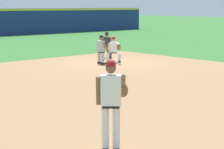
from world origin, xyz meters
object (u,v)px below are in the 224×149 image
Objects in this scene: pitcher at (112,100)px; baserunner at (101,48)px; first_base_bag at (113,62)px; umpire at (107,44)px; first_baseman at (114,48)px; baseball at (109,78)px.

pitcher is 13.22m from baserunner.
first_base_bag is 1.00m from baserunner.
umpire is (10.33, 11.90, -0.27)m from pitcher.
first_base_bag is at bearing -13.16° from baserunner.
umpire reaches higher than first_base_bag.
baserunner is (8.45, 10.16, -0.27)m from pitcher.
first_baseman is (0.20, 0.15, 0.69)m from first_base_bag.
umpire is at bearing 49.03° from pitcher.
first_base_bag is 4.81m from baseball.
first_base_bag is at bearing -143.03° from first_baseman.
baseball is at bearing -134.04° from first_base_bag.
pitcher is (-5.76, -6.55, 1.02)m from baseball.
first_baseman is 0.92× the size of baserunner.
baserunner is (2.69, 3.61, 0.76)m from baseball.
first_baseman is 2.02m from umpire.
umpire is at bearing 56.79° from first_base_bag.
first_base_bag is 0.73m from first_baseman.
first_baseman is 0.92× the size of umpire.
baserunner is at bearing -137.34° from umpire.
umpire is at bearing 42.66° from baserunner.
first_base_bag is 0.20× the size of pitcher.
pitcher is at bearing -132.27° from first_base_bag.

